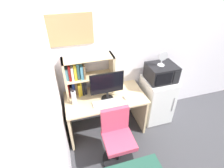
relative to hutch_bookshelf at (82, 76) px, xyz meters
The scene contains 13 objects.
wall_back 1.66m from the hutch_bookshelf, ahead, with size 6.40×0.04×2.60m, color silver.
wall_left 1.56m from the hutch_bookshelf, 104.59° to the right, with size 0.04×4.40×2.60m, color silver.
desk 0.65m from the hutch_bookshelf, 34.05° to the right, with size 1.25×0.65×0.72m.
hutch_bookshelf is the anchor object (origin of this frame).
monitor 0.42m from the hutch_bookshelf, 38.18° to the right, with size 0.50×0.18×0.46m.
keyboard 0.56m from the hutch_bookshelf, 48.48° to the right, with size 0.46×0.12×0.02m, color silver.
computer_mouse 0.75m from the hutch_bookshelf, 28.24° to the right, with size 0.06×0.08×0.03m, color silver.
water_bottle 0.34m from the hutch_bookshelf, 126.54° to the right, with size 0.07×0.07×0.24m.
mini_fridge 1.42m from the hutch_bookshelf, ahead, with size 0.50×0.52×0.85m.
microwave 1.28m from the hutch_bookshelf, ahead, with size 0.46×0.39×0.27m.
desk_fan 1.26m from the hutch_bookshelf, ahead, with size 0.15×0.11×0.25m.
desk_chair 1.07m from the hutch_bookshelf, 68.33° to the right, with size 0.47×0.47×0.89m.
wall_corkboard 0.69m from the hutch_bookshelf, 132.73° to the left, with size 0.67×0.02×0.43m, color tan.
Camera 1 is at (-1.44, -2.40, 2.46)m, focal length 28.11 mm.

